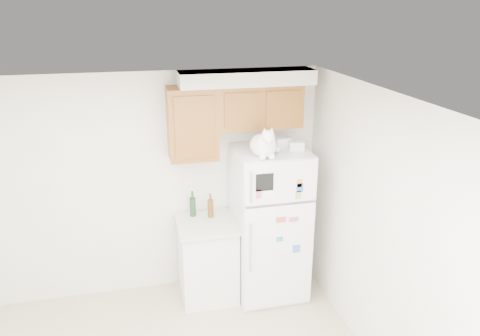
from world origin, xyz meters
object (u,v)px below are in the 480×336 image
object	(u,v)px
cat	(264,145)
bottle_amber	(210,205)
storage_box_back	(282,142)
bottle_green	(193,204)
refrigerator	(270,224)
base_counter	(208,259)
storage_box_front	(297,146)

from	to	relation	value
cat	bottle_amber	distance (m)	0.98
storage_box_back	bottle_green	size ratio (longest dim) A/B	0.61
refrigerator	bottle_green	bearing A→B (deg)	162.85
base_counter	storage_box_front	bearing A→B (deg)	-7.46
refrigerator	storage_box_front	xyz separation A→B (m)	(0.26, -0.05, 0.89)
base_counter	bottle_green	bearing A→B (deg)	124.62
cat	refrigerator	bearing A→B (deg)	55.09
storage_box_front	bottle_amber	distance (m)	1.14
refrigerator	storage_box_front	size ratio (longest dim) A/B	11.33
base_counter	cat	bearing A→B (deg)	-25.39
base_counter	storage_box_front	distance (m)	1.60
storage_box_back	bottle_amber	bearing A→B (deg)	164.84
base_counter	refrigerator	bearing A→B (deg)	-6.09
refrigerator	bottle_amber	size ratio (longest dim) A/B	6.17
storage_box_back	refrigerator	bearing A→B (deg)	-156.41
bottle_amber	refrigerator	bearing A→B (deg)	-15.56
refrigerator	cat	xyz separation A→B (m)	(-0.13, -0.19, 0.97)
base_counter	bottle_amber	distance (m)	0.61
base_counter	storage_box_back	bearing A→B (deg)	1.42
base_counter	cat	world-z (taller)	cat
base_counter	cat	distance (m)	1.49
refrigerator	storage_box_back	xyz separation A→B (m)	(0.15, 0.09, 0.90)
cat	bottle_amber	xyz separation A→B (m)	(-0.49, 0.37, -0.77)
cat	bottle_green	world-z (taller)	cat
refrigerator	base_counter	size ratio (longest dim) A/B	1.85
bottle_green	refrigerator	bearing A→B (deg)	-17.15
cat	bottle_amber	world-z (taller)	cat
cat	base_counter	bearing A→B (deg)	154.61
base_counter	bottle_green	distance (m)	0.64
storage_box_front	bottle_green	xyz separation A→B (m)	(-1.07, 0.30, -0.68)
base_counter	cat	size ratio (longest dim) A/B	1.95
storage_box_back	storage_box_front	bearing A→B (deg)	-62.04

